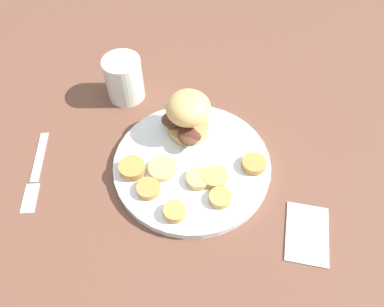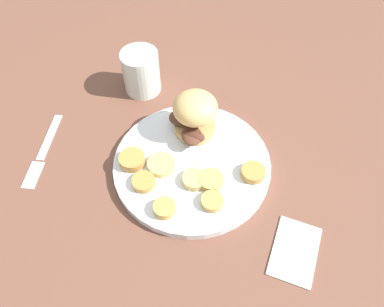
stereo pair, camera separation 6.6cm
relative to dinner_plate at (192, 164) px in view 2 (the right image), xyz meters
name	(u,v)px [view 2 (the right image)]	position (x,y,z in m)	size (l,w,h in m)	color
ground_plane	(192,167)	(0.00, 0.00, -0.01)	(4.00, 4.00, 0.00)	brown
dinner_plate	(192,164)	(0.00, 0.00, 0.00)	(0.29, 0.29, 0.02)	white
sandwich	(194,115)	(0.01, -0.07, 0.05)	(0.10, 0.11, 0.09)	tan
potato_round_0	(132,160)	(0.10, 0.03, 0.02)	(0.05, 0.05, 0.02)	#BC8942
potato_round_1	(211,180)	(-0.04, 0.03, 0.01)	(0.04, 0.04, 0.01)	tan
potato_round_2	(161,164)	(0.05, 0.02, 0.01)	(0.05, 0.05, 0.01)	#DBB766
potato_round_3	(212,201)	(-0.05, 0.07, 0.01)	(0.04, 0.04, 0.01)	tan
potato_round_4	(164,208)	(0.02, 0.11, 0.02)	(0.04, 0.04, 0.01)	tan
potato_round_5	(254,171)	(-0.11, 0.00, 0.01)	(0.04, 0.04, 0.01)	#BC8942
potato_round_6	(144,182)	(0.07, 0.07, 0.01)	(0.04, 0.04, 0.01)	#BC8942
potato_round_7	(195,179)	(-0.01, 0.04, 0.01)	(0.04, 0.04, 0.01)	#DBB766
fork	(43,151)	(0.28, 0.04, -0.01)	(0.04, 0.17, 0.00)	silver
drinking_glass	(141,72)	(0.15, -0.18, 0.04)	(0.08, 0.08, 0.09)	silver
napkin	(295,251)	(-0.20, 0.12, -0.01)	(0.11, 0.07, 0.01)	white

